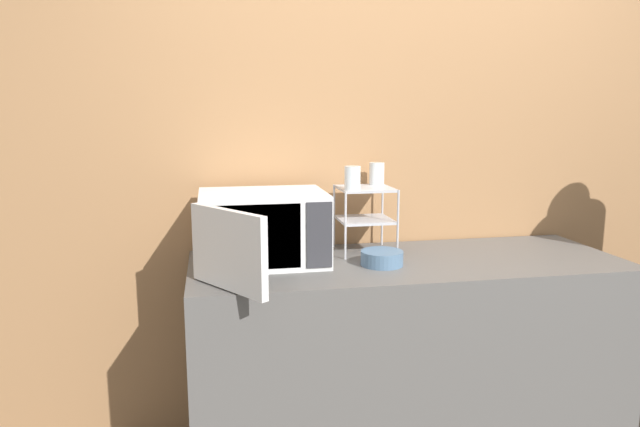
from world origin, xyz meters
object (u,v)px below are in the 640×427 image
at_px(dish_rack, 365,205).
at_px(glass_back_right, 377,174).
at_px(microwave, 261,228).
at_px(bowl, 382,258).
at_px(glass_front_left, 352,178).

height_order(dish_rack, glass_back_right, glass_back_right).
xyz_separation_m(dish_rack, glass_back_right, (0.08, 0.08, 0.14)).
height_order(microwave, bowl, microwave).
distance_m(microwave, glass_front_left, 0.46).
bearing_deg(dish_rack, glass_back_right, 44.86).
distance_m(glass_back_right, bowl, 0.46).
distance_m(microwave, glass_back_right, 0.63).
height_order(dish_rack, glass_front_left, glass_front_left).
relative_size(glass_back_right, bowl, 0.58).
xyz_separation_m(dish_rack, glass_front_left, (-0.08, -0.08, 0.14)).
bearing_deg(bowl, glass_front_left, 118.43).
bearing_deg(microwave, bowl, -14.30).
bearing_deg(bowl, dish_rack, 92.39).
distance_m(glass_front_left, bowl, 0.38).
relative_size(glass_front_left, bowl, 0.58).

